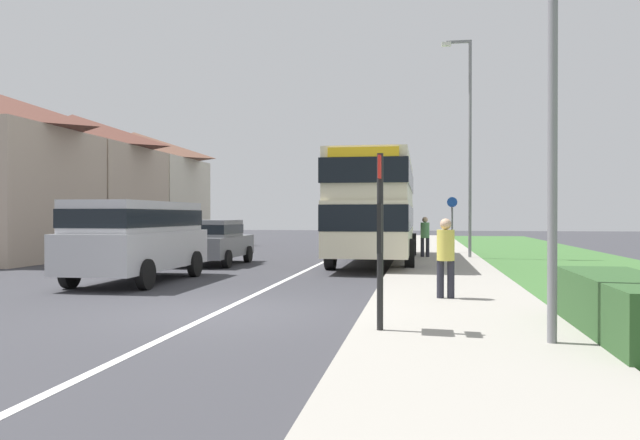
% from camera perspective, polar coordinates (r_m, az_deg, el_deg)
% --- Properties ---
extents(ground_plane, '(120.00, 120.00, 0.00)m').
position_cam_1_polar(ground_plane, '(11.24, -9.42, -8.43)').
color(ground_plane, '#38383D').
extents(lane_marking_centre, '(0.14, 60.00, 0.01)m').
position_cam_1_polar(lane_marking_centre, '(18.93, -1.59, -4.80)').
color(lane_marking_centre, silver).
rests_on(lane_marking_centre, ground_plane).
extents(pavement_near_side, '(3.20, 68.00, 0.12)m').
position_cam_1_polar(pavement_near_side, '(16.61, 11.50, -5.35)').
color(pavement_near_side, '#9E998E').
rests_on(pavement_near_side, ground_plane).
extents(grass_verge_seaward, '(6.00, 68.00, 0.08)m').
position_cam_1_polar(grass_verge_seaward, '(17.31, 25.93, -5.21)').
color(grass_verge_seaward, '#3D6B33').
rests_on(grass_verge_seaward, ground_plane).
extents(roadside_hedge, '(1.10, 3.68, 0.90)m').
position_cam_1_polar(roadside_hedge, '(9.32, 26.50, -7.51)').
color(roadside_hedge, '#2D5128').
rests_on(roadside_hedge, ground_plane).
extents(double_decker_bus, '(2.80, 10.15, 3.70)m').
position_cam_1_polar(double_decker_bus, '(22.29, 5.19, 1.49)').
color(double_decker_bus, beige).
rests_on(double_decker_bus, ground_plane).
extents(parked_van_silver, '(2.11, 5.07, 2.09)m').
position_cam_1_polar(parked_van_silver, '(16.69, -16.46, -1.24)').
color(parked_van_silver, '#B7B7BC').
rests_on(parked_van_silver, ground_plane).
extents(parked_car_grey, '(1.95, 4.02, 1.57)m').
position_cam_1_polar(parked_car_grey, '(21.85, -9.83, -1.83)').
color(parked_car_grey, slate).
rests_on(parked_car_grey, ground_plane).
extents(pedestrian_at_stop, '(0.34, 0.34, 1.67)m').
position_cam_1_polar(pedestrian_at_stop, '(12.26, 11.51, -3.11)').
color(pedestrian_at_stop, '#23232D').
rests_on(pedestrian_at_stop, ground_plane).
extents(pedestrian_walking_away, '(0.34, 0.34, 1.67)m').
position_cam_1_polar(pedestrian_walking_away, '(24.34, 9.66, -1.35)').
color(pedestrian_walking_away, '#23232D').
rests_on(pedestrian_walking_away, ground_plane).
extents(bus_stop_sign, '(0.09, 0.52, 2.60)m').
position_cam_1_polar(bus_stop_sign, '(8.71, 5.57, -0.82)').
color(bus_stop_sign, black).
rests_on(bus_stop_sign, ground_plane).
extents(cycle_route_sign, '(0.44, 0.08, 2.52)m').
position_cam_1_polar(cycle_route_sign, '(27.30, 12.09, -0.21)').
color(cycle_route_sign, slate).
rests_on(cycle_route_sign, ground_plane).
extents(street_lamp_mid, '(1.14, 0.20, 8.45)m').
position_cam_1_polar(street_lamp_mid, '(24.58, 13.45, 7.57)').
color(street_lamp_mid, slate).
rests_on(street_lamp_mid, ground_plane).
extents(house_terrace_far_side, '(7.16, 19.34, 6.63)m').
position_cam_1_polar(house_terrace_far_side, '(32.34, -21.85, 3.21)').
color(house_terrace_far_side, tan).
rests_on(house_terrace_far_side, ground_plane).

